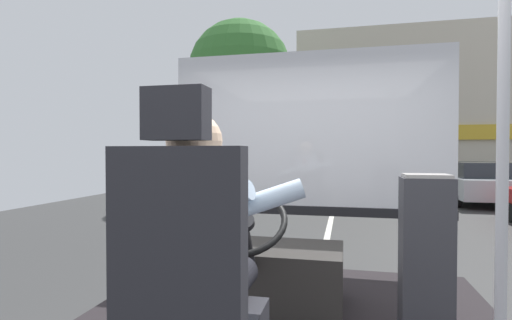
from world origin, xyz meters
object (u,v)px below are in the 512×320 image
at_px(driver_seat, 189,293).
at_px(parked_car_silver, 478,182).
at_px(parked_car_blue, 439,173).
at_px(fare_box, 426,254).
at_px(bus_driver, 199,238).
at_px(handrail_pole, 502,161).
at_px(steering_console, 260,273).

relative_size(driver_seat, parked_car_silver, 0.30).
bearing_deg(driver_seat, parked_car_blue, 75.26).
height_order(fare_box, parked_car_silver, fare_box).
distance_m(driver_seat, fare_box, 1.46).
height_order(fare_box, parked_car_blue, fare_box).
bearing_deg(fare_box, bus_driver, -137.15).
xyz_separation_m(fare_box, parked_car_silver, (3.74, 11.47, -0.39)).
bearing_deg(fare_box, handrail_pole, -77.90).
bearing_deg(parked_car_silver, driver_seat, -110.78).
height_order(bus_driver, fare_box, bus_driver).
xyz_separation_m(steering_console, parked_car_blue, (4.97, 17.65, -0.19)).
relative_size(handrail_pole, parked_car_blue, 0.51).
distance_m(steering_console, parked_car_silver, 12.25).
bearing_deg(parked_car_silver, handrail_pole, -106.46).
bearing_deg(fare_box, steering_console, 170.23).
bearing_deg(driver_seat, bus_driver, 90.00).
distance_m(handrail_pole, parked_car_blue, 18.93).
bearing_deg(bus_driver, parked_car_silver, 69.05).
height_order(handrail_pole, parked_car_blue, handrail_pole).
bearing_deg(bus_driver, fare_box, 42.85).
distance_m(bus_driver, fare_box, 1.41).
relative_size(driver_seat, fare_box, 1.38).
relative_size(fare_box, parked_car_silver, 0.22).
xyz_separation_m(driver_seat, bus_driver, (0.00, 0.11, 0.18)).
distance_m(handrail_pole, fare_box, 0.89).
bearing_deg(parked_car_silver, bus_driver, -110.95).
distance_m(steering_console, parked_car_blue, 18.34).
distance_m(handrail_pole, parked_car_silver, 12.71).
bearing_deg(parked_car_blue, parked_car_silver, -91.95).
xyz_separation_m(driver_seat, fare_box, (1.02, 1.05, -0.07)).
xyz_separation_m(steering_console, parked_car_silver, (4.75, 11.29, -0.15)).
distance_m(driver_seat, steering_console, 1.26).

